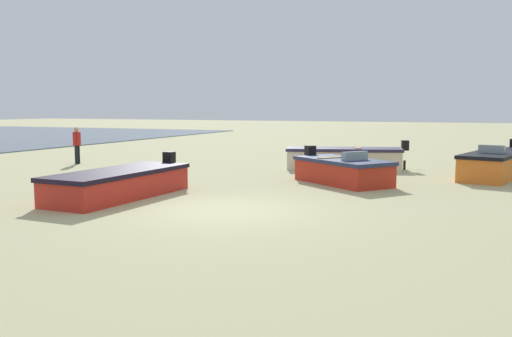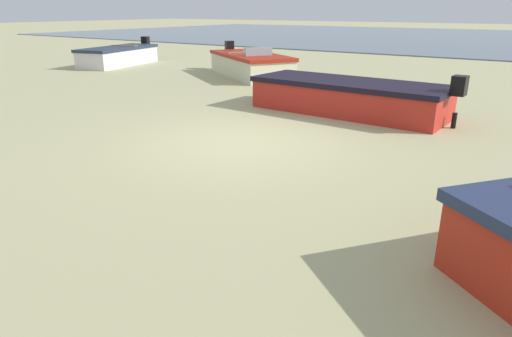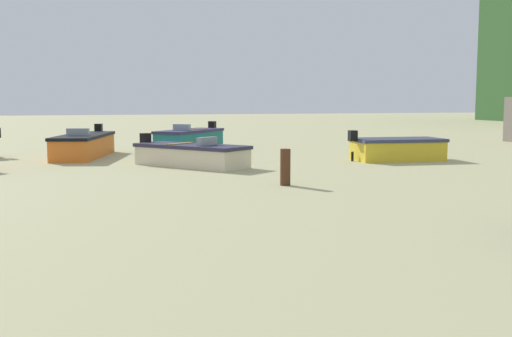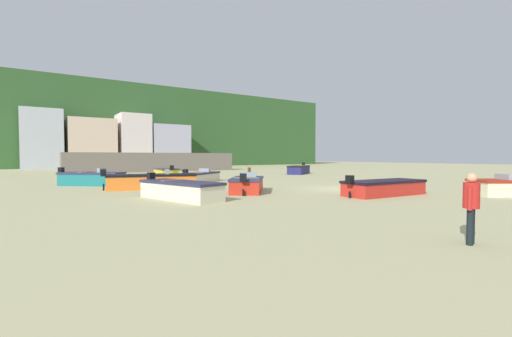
% 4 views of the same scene
% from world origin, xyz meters
% --- Properties ---
extents(boat_yellow_4, '(1.97, 3.68, 1.16)m').
position_xyz_m(boat_yellow_4, '(-4.79, 17.76, 0.43)').
color(boat_yellow_4, gold).
rests_on(boat_yellow_4, ground).
extents(boat_orange_5, '(5.48, 2.75, 1.23)m').
position_xyz_m(boat_orange_5, '(-9.56, 6.36, 0.47)').
color(boat_orange_5, orange).
rests_on(boat_orange_5, ground).
extents(boat_teal_7, '(4.17, 3.83, 1.23)m').
position_xyz_m(boat_teal_7, '(-12.23, 11.15, 0.47)').
color(boat_teal_7, '#1B7174').
rests_on(boat_teal_7, ground).
extents(boat_cream_8, '(4.22, 3.78, 1.08)m').
position_xyz_m(boat_cream_8, '(-4.84, 9.86, 0.39)').
color(boat_cream_8, beige).
rests_on(boat_cream_8, ground).
extents(mooring_post_near_water, '(0.28, 0.28, 0.98)m').
position_xyz_m(mooring_post_near_water, '(0.62, 11.42, 0.49)').
color(mooring_post_near_water, '#4E2D1C').
rests_on(mooring_post_near_water, ground).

